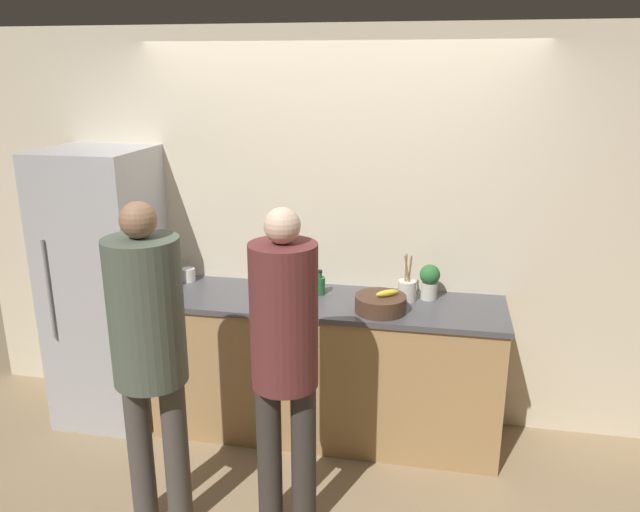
{
  "coord_description": "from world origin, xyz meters",
  "views": [
    {
      "loc": [
        0.67,
        -3.27,
        2.35
      ],
      "look_at": [
        0.0,
        0.15,
        1.29
      ],
      "focal_mm": 35.0,
      "sensor_mm": 36.0,
      "label": 1
    }
  ],
  "objects": [
    {
      "name": "potted_plant",
      "position": [
        0.63,
        0.49,
        1.06
      ],
      "size": [
        0.13,
        0.13,
        0.22
      ],
      "color": "beige",
      "rests_on": "counter"
    },
    {
      "name": "wall_back",
      "position": [
        0.0,
        0.68,
        1.3
      ],
      "size": [
        5.2,
        0.06,
        2.6
      ],
      "color": "beige",
      "rests_on": "ground_plane"
    },
    {
      "name": "bottle_green",
      "position": [
        -0.06,
        0.44,
        1.0
      ],
      "size": [
        0.07,
        0.07,
        0.16
      ],
      "color": "#236033",
      "rests_on": "counter"
    },
    {
      "name": "cup_yellow",
      "position": [
        -0.18,
        0.19,
        0.98
      ],
      "size": [
        0.07,
        0.07,
        0.09
      ],
      "color": "gold",
      "rests_on": "counter"
    },
    {
      "name": "refrigerator",
      "position": [
        -1.49,
        0.32,
        0.93
      ],
      "size": [
        0.65,
        0.69,
        1.85
      ],
      "color": "#B7B7BC",
      "rests_on": "ground_plane"
    },
    {
      "name": "person_left",
      "position": [
        -0.7,
        -0.67,
        1.06
      ],
      "size": [
        0.37,
        0.37,
        1.75
      ],
      "color": "#4C4742",
      "rests_on": "ground_plane"
    },
    {
      "name": "utensil_crock",
      "position": [
        0.5,
        0.44,
        1.01
      ],
      "size": [
        0.11,
        0.11,
        0.3
      ],
      "color": "silver",
      "rests_on": "counter"
    },
    {
      "name": "cup_white",
      "position": [
        -0.99,
        0.52,
        0.98
      ],
      "size": [
        0.09,
        0.09,
        0.09
      ],
      "color": "white",
      "rests_on": "counter"
    },
    {
      "name": "fruit_bowl",
      "position": [
        0.36,
        0.22,
        0.99
      ],
      "size": [
        0.31,
        0.31,
        0.14
      ],
      "color": "#4C3323",
      "rests_on": "counter"
    },
    {
      "name": "person_center",
      "position": [
        -0.04,
        -0.56,
        1.02
      ],
      "size": [
        0.33,
        0.33,
        1.73
      ],
      "color": "#38332D",
      "rests_on": "ground_plane"
    },
    {
      "name": "ground_plane",
      "position": [
        0.0,
        0.0,
        0.0
      ],
      "size": [
        14.0,
        14.0,
        0.0
      ],
      "primitive_type": "plane",
      "color": "#9E8460"
    },
    {
      "name": "counter",
      "position": [
        0.0,
        0.36,
        0.47
      ],
      "size": [
        2.23,
        0.66,
        0.94
      ],
      "color": "tan",
      "rests_on": "ground_plane"
    }
  ]
}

